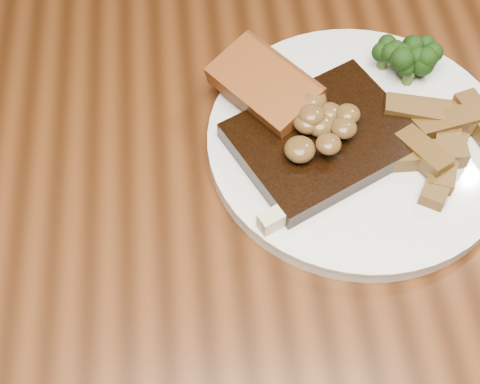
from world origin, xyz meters
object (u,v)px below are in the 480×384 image
(plate, at_px, (358,143))
(steak, at_px, (323,140))
(chair_far, at_px, (268,20))
(dining_table, at_px, (250,252))
(garlic_bread, at_px, (263,100))
(potato_wedges, at_px, (447,136))

(plate, xyz_separation_m, steak, (-0.04, -0.01, 0.02))
(chair_far, height_order, steak, chair_far)
(dining_table, distance_m, chair_far, 0.59)
(dining_table, relative_size, chair_far, 1.91)
(garlic_bread, bearing_deg, steak, 5.01)
(potato_wedges, bearing_deg, steak, 176.53)
(steak, relative_size, garlic_bread, 1.52)
(plate, relative_size, steak, 1.84)
(chair_far, bearing_deg, dining_table, 77.51)
(steak, xyz_separation_m, potato_wedges, (0.11, -0.01, 0.00))
(steak, xyz_separation_m, garlic_bread, (-0.05, 0.05, -0.00))
(dining_table, xyz_separation_m, chair_far, (0.09, 0.54, -0.20))
(chair_far, relative_size, steak, 5.50)
(dining_table, distance_m, potato_wedges, 0.22)
(chair_far, relative_size, plate, 3.00)
(plate, height_order, steak, steak)
(steak, bearing_deg, garlic_bread, 106.65)
(chair_far, relative_size, potato_wedges, 7.88)
(dining_table, height_order, plate, plate)
(garlic_bread, bearing_deg, dining_table, -49.88)
(chair_far, distance_m, garlic_bread, 0.55)
(steak, distance_m, garlic_bread, 0.07)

